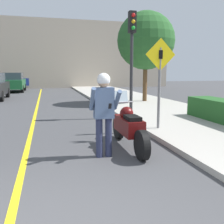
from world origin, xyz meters
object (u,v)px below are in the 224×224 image
person_biker (104,106)px  traffic_light (132,44)px  parked_car_blue (22,80)px  parked_car_green (13,82)px  crossing_sign (160,75)px  street_tree (146,41)px  motorcycle (128,127)px

person_biker → traffic_light: size_ratio=0.46×
traffic_light → parked_car_blue: traffic_light is taller
traffic_light → parked_car_green: bearing=111.9°
crossing_sign → traffic_light: traffic_light is taller
person_biker → crossing_sign: crossing_sign is taller
street_tree → motorcycle: bearing=-114.7°
person_biker → parked_car_green: person_biker is taller
motorcycle → parked_car_blue: size_ratio=0.55×
motorcycle → crossing_sign: crossing_sign is taller
parked_car_blue → crossing_sign: bearing=-76.0°
parked_car_blue → street_tree: bearing=-64.3°
motorcycle → crossing_sign: bearing=42.3°
street_tree → parked_car_blue: size_ratio=1.16×
traffic_light → parked_car_green: traffic_light is taller
motorcycle → person_biker: (-0.69, -0.47, 0.57)m
person_biker → parked_car_blue: bearing=98.6°
street_tree → parked_car_green: bearing=128.0°
parked_car_blue → traffic_light: bearing=-74.6°
crossing_sign → street_tree: bearing=71.1°
street_tree → parked_car_blue: 18.63m
motorcycle → traffic_light: size_ratio=0.61×
crossing_sign → street_tree: (2.23, 6.54, 1.76)m
street_tree → crossing_sign: bearing=-108.9°
motorcycle → person_biker: 1.01m
motorcycle → parked_car_blue: (-4.43, 24.37, 0.35)m
person_biker → traffic_light: bearing=63.6°
traffic_light → motorcycle: bearing=-110.1°
person_biker → traffic_light: traffic_light is taller
motorcycle → parked_car_green: (-4.60, 18.22, 0.35)m
motorcycle → person_biker: bearing=-146.0°
traffic_light → parked_car_blue: size_ratio=0.90×
traffic_light → parked_car_green: size_ratio=0.90×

